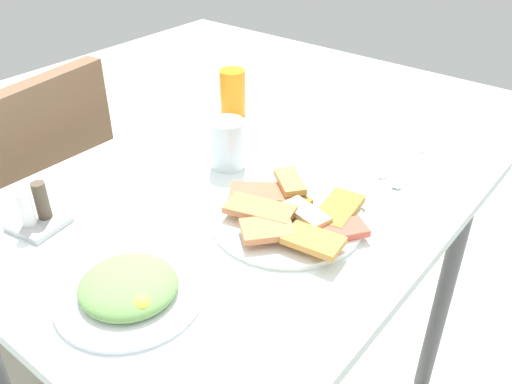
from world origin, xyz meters
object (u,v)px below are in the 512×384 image
at_px(dining_table, 238,233).
at_px(fork, 408,167).
at_px(paper_napkin, 400,166).
at_px(soda_can, 233,93).
at_px(salad_plate_greens, 129,289).
at_px(dining_chair, 38,206).
at_px(drinking_glass, 228,144).
at_px(condiment_caddy, 37,214).
at_px(spoon, 393,161).
at_px(pide_platter, 290,216).

distance_m(dining_table, fork, 0.40).
relative_size(dining_table, paper_napkin, 6.51).
bearing_deg(soda_can, salad_plate_greens, -152.67).
xyz_separation_m(dining_chair, drinking_glass, (0.17, -0.58, 0.32)).
xyz_separation_m(salad_plate_greens, paper_napkin, (0.65, -0.15, -0.02)).
bearing_deg(fork, soda_can, 83.39).
bearing_deg(condiment_caddy, dining_chair, 64.17).
xyz_separation_m(fork, spoon, (0.00, 0.04, 0.00)).
distance_m(pide_platter, spoon, 0.33).
distance_m(soda_can, paper_napkin, 0.47).
distance_m(pide_platter, drinking_glass, 0.25).
bearing_deg(salad_plate_greens, dining_chair, 72.06).
relative_size(pide_platter, paper_napkin, 1.98).
distance_m(spoon, condiment_caddy, 0.75).
bearing_deg(drinking_glass, dining_chair, 106.61).
xyz_separation_m(soda_can, condiment_caddy, (-0.60, -0.04, -0.03)).
bearing_deg(paper_napkin, condiment_caddy, 145.79).
distance_m(drinking_glass, condiment_caddy, 0.41).
bearing_deg(pide_platter, salad_plate_greens, 166.32).
bearing_deg(spoon, pide_platter, 161.71).
relative_size(pide_platter, salad_plate_greens, 1.30).
relative_size(pide_platter, soda_can, 2.51).
height_order(pide_platter, condiment_caddy, condiment_caddy).
relative_size(dining_table, soda_can, 8.23).
relative_size(pide_platter, spoon, 1.90).
height_order(spoon, condiment_caddy, condiment_caddy).
xyz_separation_m(soda_can, paper_napkin, (0.03, -0.47, -0.06)).
height_order(drinking_glass, paper_napkin, drinking_glass).
bearing_deg(soda_can, dining_chair, 132.92).
height_order(drinking_glass, condiment_caddy, drinking_glass).
height_order(soda_can, spoon, soda_can).
relative_size(dining_chair, paper_napkin, 5.82).
bearing_deg(dining_table, fork, -35.61).
xyz_separation_m(pide_platter, condiment_caddy, (-0.30, 0.36, 0.01)).
xyz_separation_m(salad_plate_greens, fork, (0.65, -0.17, -0.01)).
relative_size(paper_napkin, fork, 0.78).
height_order(dining_chair, paper_napkin, dining_chair).
height_order(salad_plate_greens, paper_napkin, salad_plate_greens).
height_order(pide_platter, fork, pide_platter).
height_order(pide_platter, paper_napkin, pide_platter).
relative_size(drinking_glass, spoon, 0.67).
bearing_deg(condiment_caddy, drinking_glass, -17.84).
distance_m(salad_plate_greens, paper_napkin, 0.66).
xyz_separation_m(dining_table, paper_napkin, (0.32, -0.21, 0.10)).
bearing_deg(drinking_glass, pide_platter, -110.83).
xyz_separation_m(paper_napkin, condiment_caddy, (-0.63, 0.43, 0.03)).
relative_size(soda_can, condiment_caddy, 1.18).
height_order(pide_platter, spoon, pide_platter).
height_order(dining_table, soda_can, soda_can).
distance_m(pide_platter, soda_can, 0.50).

